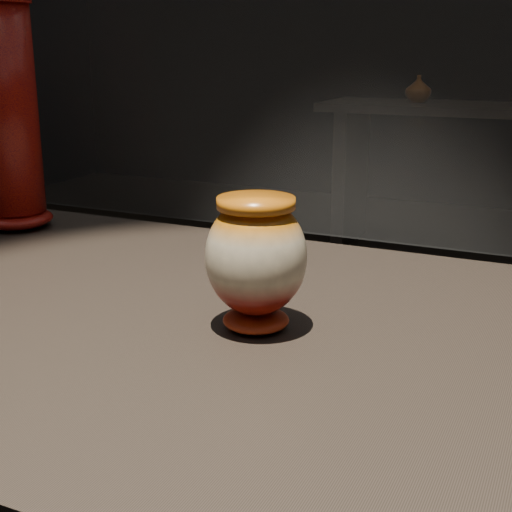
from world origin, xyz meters
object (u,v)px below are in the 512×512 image
(main_vase, at_px, (256,258))
(tall_vase, at_px, (8,119))
(back_shelf, at_px, (492,151))
(display_plinth, at_px, (193,496))

(main_vase, distance_m, tall_vase, 0.68)
(main_vase, bearing_deg, tall_vase, 156.97)
(tall_vase, height_order, back_shelf, tall_vase)
(display_plinth, distance_m, main_vase, 0.37)
(display_plinth, relative_size, tall_vase, 4.82)
(main_vase, height_order, back_shelf, main_vase)
(display_plinth, height_order, tall_vase, tall_vase)
(display_plinth, xyz_separation_m, main_vase, (0.10, -0.01, 0.36))
(main_vase, bearing_deg, back_shelf, 92.66)
(tall_vase, distance_m, back_shelf, 3.40)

